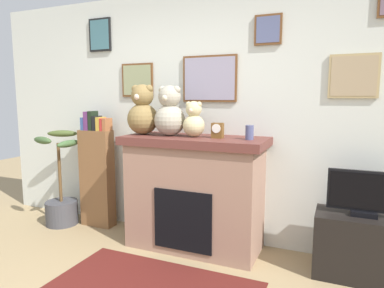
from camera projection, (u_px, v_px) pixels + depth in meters
name	position (u px, v px, depth m)	size (l,w,h in m)	color
back_wall	(196.00, 116.00, 3.69)	(5.20, 0.15, 2.60)	silver
fireplace	(195.00, 192.00, 3.42)	(1.41, 0.63, 1.12)	#956F5B
bookshelf	(97.00, 173.00, 3.99)	(0.39, 0.16, 1.35)	brown
potted_plant	(61.00, 199.00, 4.07)	(0.45, 0.53, 1.11)	#3F3F44
tv_stand	(361.00, 247.00, 2.86)	(0.74, 0.40, 0.54)	black
television	(365.00, 194.00, 2.80)	(0.58, 0.14, 0.38)	black
candle_jar	(250.00, 132.00, 3.10)	(0.08, 0.08, 0.13)	#4C517A
mantel_clock	(218.00, 130.00, 3.22)	(0.11, 0.08, 0.14)	brown
teddy_bear_tan	(143.00, 112.00, 3.52)	(0.32, 0.32, 0.51)	olive
teddy_bear_cream	(170.00, 113.00, 3.40)	(0.31, 0.31, 0.50)	#A29B87
teddy_bear_grey	(194.00, 121.00, 3.31)	(0.21, 0.21, 0.35)	#C6B985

